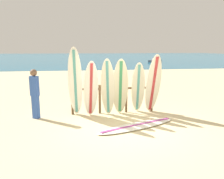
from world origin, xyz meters
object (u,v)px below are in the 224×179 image
(surfboard_leaning_far_left, at_px, (75,83))
(surfboard_leaning_center_right, at_px, (138,88))
(surfboard_leaning_center, at_px, (120,87))
(surfboard_lying_on_sand, at_px, (137,126))
(surfboard_leaning_left, at_px, (91,89))
(beachgoer_standing, at_px, (35,92))
(surfboard_leaning_center_left, at_px, (108,88))
(surfboard_rack, at_px, (113,95))
(surfboard_leaning_right, at_px, (153,84))
(small_boat_offshore, at_px, (155,61))

(surfboard_leaning_far_left, bearing_deg, surfboard_leaning_center_right, 3.24)
(surfboard_leaning_far_left, distance_m, surfboard_leaning_center, 1.64)
(surfboard_leaning_center_right, xyz_separation_m, surfboard_lying_on_sand, (-0.36, -1.37, -0.96))
(surfboard_leaning_left, xyz_separation_m, beachgoer_standing, (-1.94, 0.14, -0.06))
(surfboard_leaning_left, relative_size, surfboard_leaning_center, 0.98)
(surfboard_leaning_left, relative_size, beachgoer_standing, 1.17)
(surfboard_leaning_center_left, relative_size, surfboard_lying_on_sand, 0.75)
(surfboard_leaning_center_left, bearing_deg, surfboard_leaning_far_left, 176.92)
(surfboard_rack, height_order, beachgoer_standing, beachgoer_standing)
(surfboard_leaning_center, height_order, surfboard_lying_on_sand, surfboard_leaning_center)
(surfboard_leaning_center_left, xyz_separation_m, surfboard_leaning_right, (1.72, 0.14, 0.06))
(surfboard_lying_on_sand, xyz_separation_m, small_boat_offshore, (11.28, 31.05, 0.22))
(surfboard_leaning_right, bearing_deg, beachgoer_standing, 179.69)
(surfboard_leaning_center_right, height_order, surfboard_leaning_right, surfboard_leaning_right)
(beachgoer_standing, distance_m, small_boat_offshore, 33.11)
(surfboard_leaning_center_left, bearing_deg, surfboard_leaning_center, 20.11)
(surfboard_leaning_center, bearing_deg, surfboard_leaning_far_left, -175.85)
(surfboard_lying_on_sand, relative_size, beachgoer_standing, 1.63)
(surfboard_lying_on_sand, height_order, small_boat_offshore, small_boat_offshore)
(surfboard_leaning_center_left, xyz_separation_m, surfboard_lying_on_sand, (0.80, -1.18, -1.03))
(surfboard_leaning_center_right, bearing_deg, surfboard_rack, 163.91)
(surfboard_leaning_far_left, distance_m, beachgoer_standing, 1.44)
(surfboard_leaning_center, relative_size, beachgoer_standing, 1.20)
(surfboard_leaning_center_right, xyz_separation_m, surfboard_leaning_right, (0.56, -0.05, 0.14))
(surfboard_leaning_center_left, distance_m, beachgoer_standing, 2.54)
(surfboard_leaning_right, height_order, beachgoer_standing, surfboard_leaning_right)
(surfboard_leaning_right, bearing_deg, small_boat_offshore, 70.80)
(surfboard_lying_on_sand, xyz_separation_m, beachgoer_standing, (-3.33, 1.34, 0.92))
(surfboard_leaning_far_left, bearing_deg, surfboard_lying_on_sand, -32.68)
(surfboard_lying_on_sand, distance_m, beachgoer_standing, 3.71)
(surfboard_leaning_far_left, distance_m, surfboard_leaning_right, 2.86)
(surfboard_leaning_center_right, relative_size, surfboard_lying_on_sand, 0.70)
(surfboard_leaning_center_right, height_order, small_boat_offshore, surfboard_leaning_center_right)
(surfboard_leaning_far_left, xyz_separation_m, surfboard_leaning_center_left, (1.13, -0.06, -0.19))
(surfboard_leaning_center_left, height_order, small_boat_offshore, surfboard_leaning_center_left)
(surfboard_leaning_far_left, height_order, small_boat_offshore, surfboard_leaning_far_left)
(surfboard_leaning_center, bearing_deg, surfboard_leaning_right, -1.60)
(surfboard_leaning_center_right, xyz_separation_m, small_boat_offshore, (10.92, 29.68, -0.73))
(surfboard_leaning_right, xyz_separation_m, small_boat_offshore, (10.36, 29.73, -0.87))
(surfboard_leaning_far_left, height_order, surfboard_leaning_right, surfboard_leaning_far_left)
(surfboard_leaning_center_left, xyz_separation_m, surfboard_leaning_center, (0.49, 0.18, -0.01))
(surfboard_leaning_center_right, bearing_deg, surfboard_leaning_right, -4.73)
(surfboard_leaning_center_left, relative_size, surfboard_leaning_center_right, 1.07)
(beachgoer_standing, bearing_deg, surfboard_leaning_center, 0.22)
(surfboard_leaning_center, xyz_separation_m, small_boat_offshore, (11.59, 29.70, -0.79))
(beachgoer_standing, xyz_separation_m, small_boat_offshore, (14.61, 29.71, -0.70))
(surfboard_leaning_center_right, bearing_deg, surfboard_leaning_center_left, -170.67)
(surfboard_rack, relative_size, surfboard_leaning_right, 1.40)
(surfboard_leaning_far_left, height_order, surfboard_leaning_left, surfboard_leaning_far_left)
(surfboard_leaning_center, distance_m, surfboard_leaning_center_right, 0.67)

